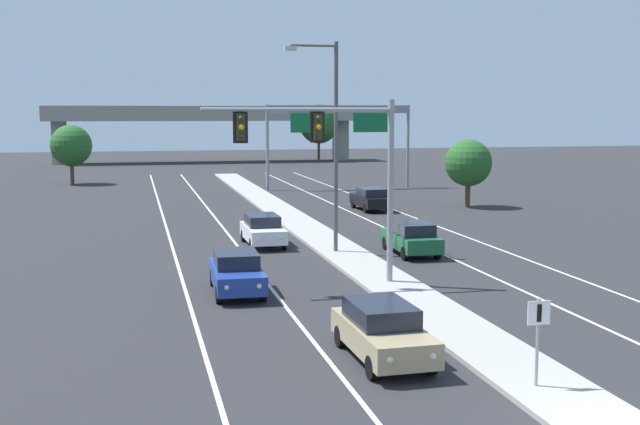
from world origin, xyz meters
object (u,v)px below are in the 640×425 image
object	(u,v)px
car_oncoming_white	(263,230)
car_receding_black	(371,199)
overhead_signal_mast	(333,152)
street_lamp_median	(331,135)
median_sign_post	(538,329)
car_receding_green	(411,238)
car_oncoming_tan	(382,331)
tree_far_right_a	(468,163)
highway_sign_gantry	(339,120)
tree_far_left_b	(71,146)
car_oncoming_blue	(237,272)
tree_far_right_c	(319,124)

from	to	relation	value
car_oncoming_white	car_receding_black	world-z (taller)	same
overhead_signal_mast	street_lamp_median	size ratio (longest dim) A/B	0.75
median_sign_post	car_receding_green	world-z (taller)	median_sign_post
car_receding_green	median_sign_post	bearing A→B (deg)	-100.50
car_oncoming_tan	tree_far_right_a	xyz separation A→B (m)	(16.96, 32.88, 2.38)
street_lamp_median	tree_far_right_a	distance (m)	21.97
street_lamp_median	highway_sign_gantry	xyz separation A→B (m)	(8.77, 32.16, 0.37)
tree_far_left_b	tree_far_right_a	xyz separation A→B (m)	(29.25, -25.75, -0.48)
car_oncoming_white	street_lamp_median	bearing A→B (deg)	-49.49
car_oncoming_blue	tree_far_left_b	bearing A→B (deg)	100.75
car_oncoming_white	car_oncoming_tan	bearing A→B (deg)	-89.46
car_receding_black	highway_sign_gantry	xyz separation A→B (m)	(1.86, 15.95, 5.34)
car_oncoming_blue	highway_sign_gantry	world-z (taller)	highway_sign_gantry
median_sign_post	car_oncoming_tan	bearing A→B (deg)	130.99
car_oncoming_tan	car_oncoming_blue	size ratio (longest dim) A/B	1.00
car_oncoming_blue	highway_sign_gantry	distance (m)	42.29
car_oncoming_tan	tree_far_left_b	bearing A→B (deg)	101.84
median_sign_post	highway_sign_gantry	bearing A→B (deg)	80.71
highway_sign_gantry	street_lamp_median	bearing A→B (deg)	-105.26
street_lamp_median	car_oncoming_tan	bearing A→B (deg)	-99.12
car_oncoming_tan	tree_far_right_a	bearing A→B (deg)	62.71
street_lamp_median	car_oncoming_tan	xyz separation A→B (m)	(-2.64, -16.42, -4.97)
overhead_signal_mast	car_receding_green	size ratio (longest dim) A/B	1.67
tree_far_left_b	highway_sign_gantry	bearing A→B (deg)	-22.98
median_sign_post	car_oncoming_tan	size ratio (longest dim) A/B	0.49
car_oncoming_blue	tree_far_left_b	distance (m)	50.45
car_oncoming_white	car_receding_green	bearing A→B (deg)	-32.75
car_oncoming_tan	tree_far_left_b	world-z (taller)	tree_far_left_b
street_lamp_median	tree_far_left_b	size ratio (longest dim) A/B	1.77
street_lamp_median	car_oncoming_tan	distance (m)	17.36
street_lamp_median	car_receding_green	bearing A→B (deg)	-13.92
car_receding_green	tree_far_left_b	bearing A→B (deg)	113.43
highway_sign_gantry	tree_far_left_b	size ratio (longest dim) A/B	2.35
tree_far_left_b	overhead_signal_mast	bearing A→B (deg)	-75.08
car_oncoming_blue	car_oncoming_white	size ratio (longest dim) A/B	1.01
car_oncoming_tan	tree_far_left_b	distance (m)	59.97
median_sign_post	tree_far_left_b	world-z (taller)	tree_far_left_b
median_sign_post	car_oncoming_blue	bearing A→B (deg)	114.94
median_sign_post	tree_far_right_a	size ratio (longest dim) A/B	0.45
street_lamp_median	car_oncoming_blue	world-z (taller)	street_lamp_median
car_oncoming_white	tree_far_right_a	distance (m)	21.74
car_oncoming_blue	car_oncoming_white	bearing A→B (deg)	75.62
median_sign_post	tree_far_right_c	size ratio (longest dim) A/B	0.28
street_lamp_median	car_oncoming_tan	world-z (taller)	street_lamp_median
car_oncoming_tan	car_receding_black	xyz separation A→B (m)	(9.55, 32.62, 0.00)
car_oncoming_white	tree_far_right_c	distance (m)	71.20
tree_far_left_b	tree_far_right_c	bearing A→B (deg)	43.57
overhead_signal_mast	tree_far_right_a	bearing A→B (deg)	55.82
car_oncoming_white	car_receding_black	bearing A→B (deg)	52.95
tree_far_right_c	tree_far_right_a	distance (m)	55.39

